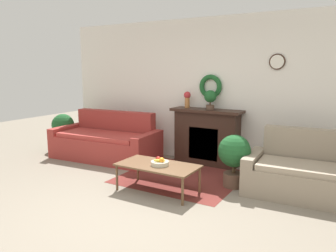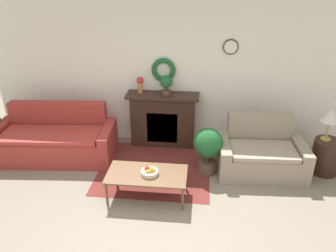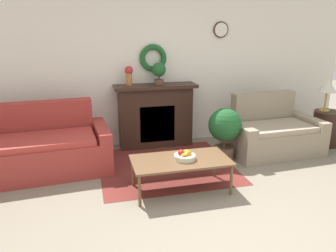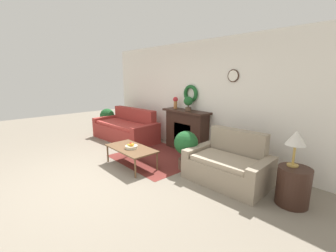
{
  "view_description": "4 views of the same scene",
  "coord_description": "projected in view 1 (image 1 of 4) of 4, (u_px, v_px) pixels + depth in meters",
  "views": [
    {
      "loc": [
        2.26,
        -2.93,
        1.78
      ],
      "look_at": [
        -0.28,
        1.42,
        0.88
      ],
      "focal_mm": 35.0,
      "sensor_mm": 36.0,
      "label": 1
    },
    {
      "loc": [
        0.56,
        -3.01,
        3.12
      ],
      "look_at": [
        0.07,
        1.62,
        0.86
      ],
      "focal_mm": 35.0,
      "sensor_mm": 36.0,
      "label": 2
    },
    {
      "loc": [
        -1.2,
        -2.55,
        1.91
      ],
      "look_at": [
        -0.16,
        1.57,
        0.63
      ],
      "focal_mm": 35.0,
      "sensor_mm": 36.0,
      "label": 3
    },
    {
      "loc": [
        3.71,
        -1.5,
        1.88
      ],
      "look_at": [
        0.17,
        1.68,
        0.82
      ],
      "focal_mm": 24.0,
      "sensor_mm": 36.0,
      "label": 4
    }
  ],
  "objects": [
    {
      "name": "potted_plant_floor_by_loveseat",
      "position": [
        234.0,
        155.0,
        4.9
      ],
      "size": [
        0.49,
        0.49,
        0.8
      ],
      "color": "brown",
      "rests_on": "ground_plane"
    },
    {
      "name": "fireplace",
      "position": [
        207.0,
        136.0,
        6.08
      ],
      "size": [
        1.33,
        0.41,
        1.04
      ],
      "color": "#331E16",
      "rests_on": "ground_plane"
    },
    {
      "name": "wall_back",
      "position": [
        218.0,
        91.0,
        6.05
      ],
      "size": [
        6.8,
        0.15,
        2.7
      ],
      "color": "white",
      "rests_on": "ground_plane"
    },
    {
      "name": "floor_rug",
      "position": [
        182.0,
        177.0,
        5.43
      ],
      "size": [
        1.87,
        1.71,
        0.01
      ],
      "color": "maroon",
      "rests_on": "ground_plane"
    },
    {
      "name": "potted_plant_on_mantel",
      "position": [
        210.0,
        98.0,
        5.91
      ],
      "size": [
        0.22,
        0.22,
        0.35
      ],
      "color": "brown",
      "rests_on": "fireplace"
    },
    {
      "name": "potted_plant_floor_by_couch",
      "position": [
        63.0,
        127.0,
        7.16
      ],
      "size": [
        0.48,
        0.48,
        0.8
      ],
      "color": "brown",
      "rests_on": "ground_plane"
    },
    {
      "name": "loveseat_right",
      "position": [
        298.0,
        173.0,
        4.65
      ],
      "size": [
        1.46,
        0.95,
        0.91
      ],
      "rotation": [
        0.0,
        0.0,
        0.05
      ],
      "color": "gray",
      "rests_on": "ground_plane"
    },
    {
      "name": "couch_left",
      "position": [
        107.0,
        142.0,
        6.52
      ],
      "size": [
        2.18,
        1.11,
        0.91
      ],
      "rotation": [
        0.0,
        0.0,
        0.08
      ],
      "color": "#9E332D",
      "rests_on": "ground_plane"
    },
    {
      "name": "ground_plane",
      "position": [
        129.0,
        218.0,
        3.92
      ],
      "size": [
        16.0,
        16.0,
        0.0
      ],
      "primitive_type": "plane",
      "color": "gray"
    },
    {
      "name": "coffee_table",
      "position": [
        158.0,
        167.0,
        4.73
      ],
      "size": [
        1.17,
        0.61,
        0.4
      ],
      "color": "brown",
      "rests_on": "ground_plane"
    },
    {
      "name": "fruit_bowl",
      "position": [
        160.0,
        162.0,
        4.68
      ],
      "size": [
        0.26,
        0.26,
        0.12
      ],
      "color": "beige",
      "rests_on": "coffee_table"
    },
    {
      "name": "vase_on_mantel_left",
      "position": [
        187.0,
        98.0,
        6.17
      ],
      "size": [
        0.13,
        0.13,
        0.31
      ],
      "color": "#AD6B38",
      "rests_on": "fireplace"
    }
  ]
}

